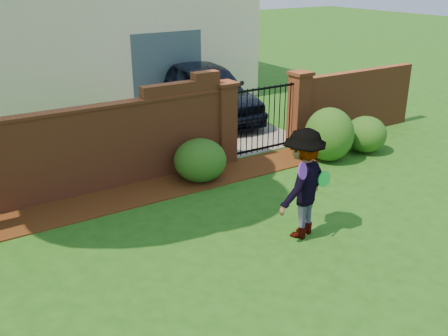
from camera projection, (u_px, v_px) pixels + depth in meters
ground at (234, 271)px, 7.68m from camera, size 80.00×80.00×0.01m
mulch_bed at (97, 204)px, 9.82m from camera, size 11.10×1.08×0.03m
brick_wall at (24, 160)px, 9.47m from camera, size 8.70×0.31×2.16m
brick_wall_return at (356, 102)px, 13.82m from camera, size 4.00×0.25×1.70m
pillar_left at (225, 122)px, 11.67m from camera, size 0.50×0.50×1.88m
pillar_right at (299, 109)px, 12.77m from camera, size 0.50×0.50×1.88m
iron_gate at (263, 119)px, 12.26m from camera, size 1.78×0.03×1.60m
driveway at (184, 115)px, 15.70m from camera, size 3.20×8.00×0.01m
house at (54, 3)px, 16.42m from camera, size 12.40×6.40×6.30m
car at (211, 92)px, 15.00m from camera, size 2.51×5.03×1.65m
shrub_left at (200, 160)px, 10.78m from camera, size 1.11×1.11×0.91m
shrub_middle at (329, 134)px, 11.88m from camera, size 1.14×1.14×1.26m
shrub_right at (366, 134)px, 12.48m from camera, size 1.00×1.00×0.89m
man at (305, 184)px, 8.38m from camera, size 1.38×1.09×1.87m
frisbee_purple at (303, 171)px, 7.90m from camera, size 0.28×0.18×0.27m
frisbee_green at (324, 179)px, 8.48m from camera, size 0.27×0.07×0.27m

